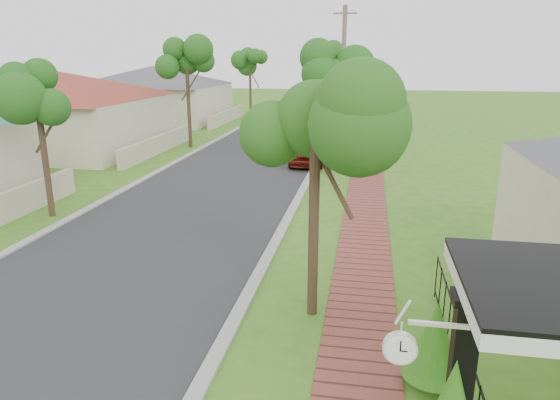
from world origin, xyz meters
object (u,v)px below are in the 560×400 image
Objects in this scene: station_clock at (403,346)px; porch_post at (459,391)px; parked_car_red at (308,150)px; utility_pole at (343,84)px; parked_car_white at (331,116)px; near_tree at (316,129)px.

porch_post is at bearing 26.73° from station_clock.
station_clock is at bearing -81.52° from parked_car_red.
utility_pole is (-2.78, 21.00, 2.86)m from porch_post.
utility_pole is at bearing 97.55° from porch_post.
utility_pole is 21.59m from station_clock.
parked_car_red is at bearing -134.23° from utility_pole.
station_clock is (-0.79, -0.40, 0.83)m from porch_post.
parked_car_white is 13.98m from utility_pole.
porch_post is 1.22m from station_clock.
parked_car_red is at bearing 102.65° from porch_post.
near_tree is 5.06× the size of station_clock.
utility_pole reaches higher than parked_car_red.
porch_post is 34.78m from parked_car_white.
parked_car_red is 3.95m from utility_pole.
near_tree is at bearing -90.68° from parked_car_white.
utility_pole is (-0.43, 17.25, 0.00)m from near_tree.
near_tree is at bearing 122.04° from porch_post.
near_tree reaches higher than station_clock.
station_clock is at bearing -69.47° from near_tree.
parked_car_red is 0.85× the size of near_tree.
parked_car_white is 30.99m from near_tree.
near_tree is 4.88m from station_clock.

